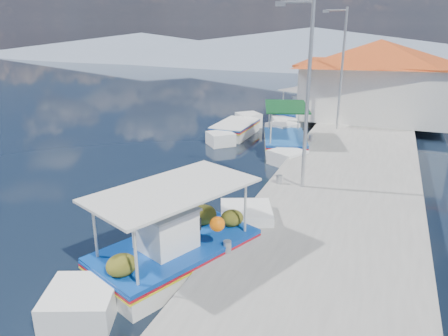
% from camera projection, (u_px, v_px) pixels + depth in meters
% --- Properties ---
extents(ground, '(160.00, 160.00, 0.00)m').
position_uv_depth(ground, '(154.00, 202.00, 14.37)').
color(ground, black).
rests_on(ground, ground).
extents(quay, '(5.00, 44.00, 0.50)m').
position_uv_depth(quay, '(353.00, 164.00, 17.53)').
color(quay, '#9B9791').
rests_on(quay, ground).
extents(bollards, '(0.20, 17.20, 0.30)m').
position_uv_depth(bollards, '(299.00, 154.00, 17.47)').
color(bollards, '#A5A8AD').
rests_on(bollards, quay).
extents(main_caique, '(3.82, 6.55, 2.34)m').
position_uv_depth(main_caique, '(176.00, 250.00, 10.45)').
color(main_caique, white).
rests_on(main_caique, ground).
extents(caique_green_canopy, '(3.05, 6.03, 2.36)m').
position_uv_depth(caique_green_canopy, '(286.00, 142.00, 20.28)').
color(caique_green_canopy, white).
rests_on(caique_green_canopy, ground).
extents(caique_blue_hull, '(1.80, 5.88, 1.05)m').
position_uv_depth(caique_blue_hull, '(236.00, 130.00, 22.94)').
color(caique_blue_hull, white).
rests_on(caique_blue_hull, ground).
extents(caique_far, '(3.53, 5.94, 2.27)m').
position_uv_depth(caique_far, '(307.00, 115.00, 26.04)').
color(caique_far, white).
rests_on(caique_far, ground).
extents(harbor_building, '(10.49, 10.49, 4.40)m').
position_uv_depth(harbor_building, '(377.00, 77.00, 24.55)').
color(harbor_building, white).
rests_on(harbor_building, quay).
extents(lamp_post_near, '(1.21, 0.14, 6.00)m').
position_uv_depth(lamp_post_near, '(305.00, 87.00, 13.33)').
color(lamp_post_near, '#A5A8AD').
rests_on(lamp_post_near, quay).
extents(lamp_post_far, '(1.21, 0.14, 6.00)m').
position_uv_depth(lamp_post_far, '(341.00, 63.00, 21.26)').
color(lamp_post_far, '#A5A8AD').
rests_on(lamp_post_far, quay).
extents(mountain_ridge, '(171.40, 96.00, 5.50)m').
position_uv_depth(mountain_ridge, '(392.00, 51.00, 60.79)').
color(mountain_ridge, slate).
rests_on(mountain_ridge, ground).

